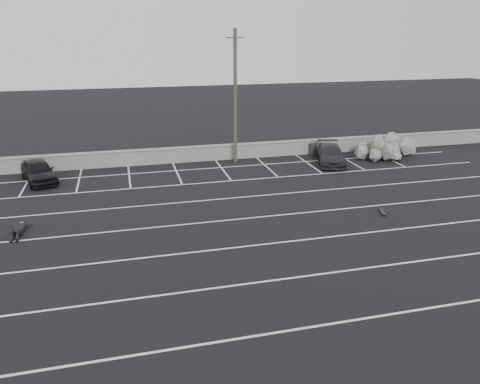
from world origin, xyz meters
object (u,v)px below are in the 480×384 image
object	(u,v)px
car_right	(331,154)
riprap_pile	(386,150)
skateboard	(383,212)
trash_bin	(313,149)
person	(19,226)
utility_pole	(235,97)
car_left	(38,171)

from	to	relation	value
car_right	riprap_pile	distance (m)	4.64
skateboard	trash_bin	bearing A→B (deg)	104.20
person	utility_pole	bearing A→B (deg)	37.77
car_left	person	bearing A→B (deg)	-107.32
utility_pole	skateboard	world-z (taller)	utility_pole
car_left	car_right	size ratio (longest dim) A/B	0.93
car_right	skateboard	bearing A→B (deg)	-80.84
utility_pole	trash_bin	bearing A→B (deg)	3.86
trash_bin	person	size ratio (longest dim) A/B	0.34
riprap_pile	trash_bin	bearing A→B (deg)	159.28
car_left	trash_bin	xyz separation A→B (m)	(18.48, 1.89, -0.25)
utility_pole	skateboard	size ratio (longest dim) A/B	11.16
car_left	car_right	xyz separation A→B (m)	(18.77, -0.53, -0.06)
utility_pole	person	bearing A→B (deg)	-143.66
car_left	riprap_pile	distance (m)	23.37
utility_pole	person	size ratio (longest dim) A/B	3.57
car_right	trash_bin	distance (m)	2.45
utility_pole	trash_bin	distance (m)	7.18
trash_bin	person	distance (m)	20.63
riprap_pile	skateboard	world-z (taller)	riprap_pile
car_right	skateboard	xyz separation A→B (m)	(-1.40, -9.22, -0.55)
trash_bin	skateboard	distance (m)	11.71
car_right	utility_pole	size ratio (longest dim) A/B	0.49
trash_bin	car_left	bearing A→B (deg)	-174.16
car_left	trash_bin	size ratio (longest dim) A/B	4.73
person	riprap_pile	bearing A→B (deg)	19.69
trash_bin	riprap_pile	distance (m)	5.23
trash_bin	person	bearing A→B (deg)	-152.56
car_right	trash_bin	bearing A→B (deg)	114.56
car_left	skateboard	bearing A→B (deg)	-47.98
riprap_pile	skateboard	distance (m)	11.50
car_right	riprap_pile	xyz separation A→B (m)	(4.60, 0.58, -0.12)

